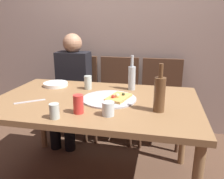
# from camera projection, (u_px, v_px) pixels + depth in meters

# --- Properties ---
(back_wall) EXTENTS (6.00, 0.10, 2.60)m
(back_wall) POSITION_uv_depth(u_px,v_px,m) (123.00, 21.00, 2.68)
(back_wall) COLOR gray
(back_wall) RESTS_ON ground_plane
(dining_table) EXTENTS (1.53, 0.96, 0.73)m
(dining_table) POSITION_uv_depth(u_px,v_px,m) (96.00, 108.00, 1.77)
(dining_table) COLOR olive
(dining_table) RESTS_ON ground_plane
(pizza_tray) EXTENTS (0.41, 0.41, 0.01)m
(pizza_tray) POSITION_uv_depth(u_px,v_px,m) (109.00, 99.00, 1.74)
(pizza_tray) COLOR #ADADB2
(pizza_tray) RESTS_ON dining_table
(pizza_slice_last) EXTENTS (0.18, 0.25, 0.05)m
(pizza_slice_last) POSITION_uv_depth(u_px,v_px,m) (118.00, 97.00, 1.72)
(pizza_slice_last) COLOR tan
(pizza_slice_last) RESTS_ON pizza_tray
(wine_bottle) EXTENTS (0.07, 0.07, 0.32)m
(wine_bottle) POSITION_uv_depth(u_px,v_px,m) (160.00, 93.00, 1.49)
(wine_bottle) COLOR brown
(wine_bottle) RESTS_ON dining_table
(beer_bottle) EXTENTS (0.06, 0.06, 0.30)m
(beer_bottle) POSITION_uv_depth(u_px,v_px,m) (132.00, 77.00, 1.96)
(beer_bottle) COLOR #B2BCC1
(beer_bottle) RESTS_ON dining_table
(tumbler_near) EXTENTS (0.08, 0.08, 0.09)m
(tumbler_near) POSITION_uv_depth(u_px,v_px,m) (108.00, 109.00, 1.44)
(tumbler_near) COLOR silver
(tumbler_near) RESTS_ON dining_table
(tumbler_far) EXTENTS (0.06, 0.06, 0.09)m
(tumbler_far) POSITION_uv_depth(u_px,v_px,m) (54.00, 111.00, 1.40)
(tumbler_far) COLOR #B7C6BC
(tumbler_far) RESTS_ON dining_table
(wine_glass) EXTENTS (0.07, 0.07, 0.12)m
(wine_glass) POSITION_uv_depth(u_px,v_px,m) (88.00, 82.00, 1.99)
(wine_glass) COLOR #B7C6BC
(wine_glass) RESTS_ON dining_table
(soda_can) EXTENTS (0.07, 0.07, 0.12)m
(soda_can) POSITION_uv_depth(u_px,v_px,m) (78.00, 104.00, 1.47)
(soda_can) COLOR red
(soda_can) RESTS_ON dining_table
(plate_stack) EXTENTS (0.22, 0.22, 0.03)m
(plate_stack) POSITION_uv_depth(u_px,v_px,m) (56.00, 84.00, 2.10)
(plate_stack) COLOR white
(plate_stack) RESTS_ON dining_table
(table_knife) EXTENTS (0.19, 0.15, 0.01)m
(table_knife) POSITION_uv_depth(u_px,v_px,m) (30.00, 102.00, 1.69)
(table_knife) COLOR #B7B7BC
(table_knife) RESTS_ON dining_table
(chair_left) EXTENTS (0.44, 0.44, 0.90)m
(chair_left) POSITION_uv_depth(u_px,v_px,m) (77.00, 90.00, 2.74)
(chair_left) COLOR #472D1E
(chair_left) RESTS_ON ground_plane
(chair_middle) EXTENTS (0.44, 0.44, 0.90)m
(chair_middle) POSITION_uv_depth(u_px,v_px,m) (118.00, 93.00, 2.63)
(chair_middle) COLOR #472D1E
(chair_middle) RESTS_ON ground_plane
(chair_right) EXTENTS (0.44, 0.44, 0.90)m
(chair_right) POSITION_uv_depth(u_px,v_px,m) (161.00, 95.00, 2.54)
(chair_right) COLOR #472D1E
(chair_right) RESTS_ON ground_plane
(guest_in_sweater) EXTENTS (0.36, 0.56, 1.17)m
(guest_in_sweater) POSITION_uv_depth(u_px,v_px,m) (71.00, 83.00, 2.56)
(guest_in_sweater) COLOR black
(guest_in_sweater) RESTS_ON ground_plane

